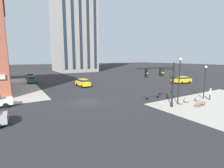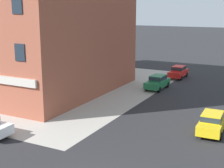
{
  "view_description": "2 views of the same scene",
  "coord_description": "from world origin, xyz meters",
  "px_view_note": "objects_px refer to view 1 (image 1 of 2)",
  "views": [
    {
      "loc": [
        -8.85,
        -20.93,
        6.12
      ],
      "look_at": [
        4.93,
        1.31,
        1.98
      ],
      "focal_mm": 26.35,
      "sensor_mm": 36.0,
      "label": 1
    },
    {
      "loc": [
        8.81,
        -13.48,
        9.72
      ],
      "look_at": [
        -2.9,
        8.99,
        3.88
      ],
      "focal_mm": 53.38,
      "sensor_mm": 36.0,
      "label": 2
    }
  ],
  "objects_px": {
    "bollard_sphere_curb_b": "(186,100)",
    "car_main_northbound_near": "(30,76)",
    "traffic_signal_main": "(165,79)",
    "bollard_sphere_curb_c": "(197,99)",
    "street_lamp_corner_near": "(179,76)",
    "street_lamp_mid_sidewalk": "(205,78)",
    "pedestrian_near_bench": "(210,93)",
    "car_main_northbound_far": "(83,82)",
    "bollard_sphere_curb_a": "(181,102)",
    "car_cross_eastbound": "(183,80)",
    "car_cross_westbound": "(32,79)",
    "bench_near_signal": "(200,104)"
  },
  "relations": [
    {
      "from": "bollard_sphere_curb_b",
      "to": "car_main_northbound_near",
      "type": "distance_m",
      "value": 42.33
    },
    {
      "from": "traffic_signal_main",
      "to": "bollard_sphere_curb_c",
      "type": "bearing_deg",
      "value": -3.77
    },
    {
      "from": "street_lamp_corner_near",
      "to": "street_lamp_mid_sidewalk",
      "type": "xyz_separation_m",
      "value": [
        5.88,
        -0.18,
        -0.62
      ]
    },
    {
      "from": "pedestrian_near_bench",
      "to": "car_main_northbound_far",
      "type": "bearing_deg",
      "value": 119.18
    },
    {
      "from": "street_lamp_mid_sidewalk",
      "to": "car_main_northbound_near",
      "type": "distance_m",
      "value": 44.14
    },
    {
      "from": "street_lamp_corner_near",
      "to": "bollard_sphere_curb_a",
      "type": "bearing_deg",
      "value": -79.02
    },
    {
      "from": "bollard_sphere_curb_b",
      "to": "car_main_northbound_far",
      "type": "xyz_separation_m",
      "value": [
        -7.14,
        19.88,
        0.56
      ]
    },
    {
      "from": "bollard_sphere_curb_b",
      "to": "pedestrian_near_bench",
      "type": "height_order",
      "value": "pedestrian_near_bench"
    },
    {
      "from": "traffic_signal_main",
      "to": "car_cross_eastbound",
      "type": "bearing_deg",
      "value": 29.8
    },
    {
      "from": "bollard_sphere_curb_b",
      "to": "street_lamp_corner_near",
      "type": "xyz_separation_m",
      "value": [
        -1.46,
        0.25,
        3.43
      ]
    },
    {
      "from": "bollard_sphere_curb_b",
      "to": "car_main_northbound_near",
      "type": "height_order",
      "value": "car_main_northbound_near"
    },
    {
      "from": "bollard_sphere_curb_a",
      "to": "car_cross_westbound",
      "type": "xyz_separation_m",
      "value": [
        -14.61,
        31.88,
        0.56
      ]
    },
    {
      "from": "traffic_signal_main",
      "to": "bollard_sphere_curb_b",
      "type": "height_order",
      "value": "traffic_signal_main"
    },
    {
      "from": "traffic_signal_main",
      "to": "street_lamp_mid_sidewalk",
      "type": "relative_size",
      "value": 1.21
    },
    {
      "from": "bollard_sphere_curb_b",
      "to": "bollard_sphere_curb_c",
      "type": "bearing_deg",
      "value": -11.21
    },
    {
      "from": "bench_near_signal",
      "to": "car_cross_westbound",
      "type": "bearing_deg",
      "value": 115.19
    },
    {
      "from": "traffic_signal_main",
      "to": "street_lamp_corner_near",
      "type": "xyz_separation_m",
      "value": [
        2.97,
        0.23,
        0.21
      ]
    },
    {
      "from": "street_lamp_mid_sidewalk",
      "to": "car_main_northbound_near",
      "type": "relative_size",
      "value": 1.13
    },
    {
      "from": "bollard_sphere_curb_a",
      "to": "car_cross_westbound",
      "type": "bearing_deg",
      "value": 114.62
    },
    {
      "from": "bollard_sphere_curb_c",
      "to": "bollard_sphere_curb_b",
      "type": "bearing_deg",
      "value": 168.79
    },
    {
      "from": "bollard_sphere_curb_c",
      "to": "bench_near_signal",
      "type": "relative_size",
      "value": 0.4
    },
    {
      "from": "bench_near_signal",
      "to": "street_lamp_corner_near",
      "type": "bearing_deg",
      "value": 120.43
    },
    {
      "from": "car_main_northbound_near",
      "to": "car_cross_eastbound",
      "type": "bearing_deg",
      "value": -42.12
    },
    {
      "from": "street_lamp_corner_near",
      "to": "car_cross_eastbound",
      "type": "xyz_separation_m",
      "value": [
        16.78,
        11.08,
        -2.87
      ]
    },
    {
      "from": "bench_near_signal",
      "to": "car_cross_westbound",
      "type": "relative_size",
      "value": 0.41
    },
    {
      "from": "bollard_sphere_curb_a",
      "to": "traffic_signal_main",
      "type": "bearing_deg",
      "value": 177.14
    },
    {
      "from": "bollard_sphere_curb_b",
      "to": "car_main_northbound_far",
      "type": "distance_m",
      "value": 21.13
    },
    {
      "from": "bollard_sphere_curb_c",
      "to": "bench_near_signal",
      "type": "distance_m",
      "value": 2.72
    },
    {
      "from": "car_main_northbound_near",
      "to": "car_cross_westbound",
      "type": "xyz_separation_m",
      "value": [
        -0.36,
        -7.58,
        0.0
      ]
    },
    {
      "from": "bench_near_signal",
      "to": "car_main_northbound_near",
      "type": "distance_m",
      "value": 44.24
    },
    {
      "from": "street_lamp_mid_sidewalk",
      "to": "car_main_northbound_far",
      "type": "height_order",
      "value": "street_lamp_mid_sidewalk"
    },
    {
      "from": "street_lamp_mid_sidewalk",
      "to": "car_main_northbound_far",
      "type": "distance_m",
      "value": 23.04
    },
    {
      "from": "street_lamp_corner_near",
      "to": "car_main_northbound_far",
      "type": "xyz_separation_m",
      "value": [
        -5.68,
        19.63,
        -2.87
      ]
    },
    {
      "from": "bench_near_signal",
      "to": "car_cross_westbound",
      "type": "height_order",
      "value": "car_cross_westbound"
    },
    {
      "from": "car_main_northbound_far",
      "to": "bollard_sphere_curb_b",
      "type": "bearing_deg",
      "value": -70.24
    },
    {
      "from": "bollard_sphere_curb_b",
      "to": "bench_near_signal",
      "type": "height_order",
      "value": "bollard_sphere_curb_b"
    },
    {
      "from": "bollard_sphere_curb_c",
      "to": "street_lamp_mid_sidewalk",
      "type": "distance_m",
      "value": 3.7
    },
    {
      "from": "bench_near_signal",
      "to": "pedestrian_near_bench",
      "type": "distance_m",
      "value": 4.74
    },
    {
      "from": "bollard_sphere_curb_a",
      "to": "car_main_northbound_far",
      "type": "bearing_deg",
      "value": 106.04
    },
    {
      "from": "pedestrian_near_bench",
      "to": "car_cross_westbound",
      "type": "distance_m",
      "value": 38.49
    },
    {
      "from": "car_main_northbound_near",
      "to": "car_cross_eastbound",
      "type": "relative_size",
      "value": 0.98
    },
    {
      "from": "car_cross_westbound",
      "to": "traffic_signal_main",
      "type": "bearing_deg",
      "value": -69.97
    },
    {
      "from": "bollard_sphere_curb_b",
      "to": "car_cross_eastbound",
      "type": "bearing_deg",
      "value": 36.5
    },
    {
      "from": "car_cross_westbound",
      "to": "street_lamp_mid_sidewalk",
      "type": "bearing_deg",
      "value": -57.2
    },
    {
      "from": "traffic_signal_main",
      "to": "bollard_sphere_curb_c",
      "type": "xyz_separation_m",
      "value": [
        6.48,
        -0.43,
        -3.22
      ]
    },
    {
      "from": "pedestrian_near_bench",
      "to": "bollard_sphere_curb_b",
      "type": "bearing_deg",
      "value": 169.05
    },
    {
      "from": "traffic_signal_main",
      "to": "car_cross_westbound",
      "type": "xyz_separation_m",
      "value": [
        -11.57,
        31.73,
        -2.66
      ]
    },
    {
      "from": "bollard_sphere_curb_c",
      "to": "car_main_northbound_far",
      "type": "distance_m",
      "value": 22.28
    },
    {
      "from": "traffic_signal_main",
      "to": "car_main_northbound_near",
      "type": "height_order",
      "value": "traffic_signal_main"
    },
    {
      "from": "traffic_signal_main",
      "to": "car_main_northbound_far",
      "type": "distance_m",
      "value": 20.22
    }
  ]
}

